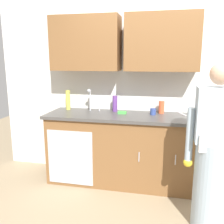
# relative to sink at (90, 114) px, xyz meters

# --- Properties ---
(ground_plane) EXTENTS (9.00, 9.00, 0.00)m
(ground_plane) POSITION_rel_sink_xyz_m (0.97, -0.71, -0.93)
(ground_plane) COLOR #998466
(kitchen_wall_with_uppers) EXTENTS (4.80, 0.44, 2.70)m
(kitchen_wall_with_uppers) POSITION_rel_sink_xyz_m (0.83, 0.29, 0.55)
(kitchen_wall_with_uppers) COLOR silver
(kitchen_wall_with_uppers) RESTS_ON ground
(counter_cabinet) EXTENTS (1.90, 0.62, 0.90)m
(counter_cabinet) POSITION_rel_sink_xyz_m (0.42, -0.01, -0.48)
(counter_cabinet) COLOR brown
(counter_cabinet) RESTS_ON ground
(countertop) EXTENTS (1.96, 0.66, 0.04)m
(countertop) POSITION_rel_sink_xyz_m (0.42, -0.01, -0.01)
(countertop) COLOR #474442
(countertop) RESTS_ON counter_cabinet
(sink) EXTENTS (0.50, 0.36, 0.35)m
(sink) POSITION_rel_sink_xyz_m (0.00, 0.00, 0.00)
(sink) COLOR #B7BABF
(sink) RESTS_ON counter_cabinet
(person_at_sink) EXTENTS (0.55, 0.34, 1.62)m
(person_at_sink) POSITION_rel_sink_xyz_m (1.46, -0.75, -0.23)
(person_at_sink) COLOR white
(person_at_sink) RESTS_ON ground
(bottle_soap) EXTENTS (0.07, 0.07, 0.17)m
(bottle_soap) POSITION_rel_sink_xyz_m (0.94, 0.18, 0.10)
(bottle_soap) COLOR #E05933
(bottle_soap) RESTS_ON countertop
(bottle_water_tall) EXTENTS (0.06, 0.06, 0.28)m
(bottle_water_tall) POSITION_rel_sink_xyz_m (-0.37, 0.15, 0.15)
(bottle_water_tall) COLOR #D8D14C
(bottle_water_tall) RESTS_ON countertop
(bottle_cleaner_spray) EXTENTS (0.07, 0.07, 0.22)m
(bottle_cleaner_spray) POSITION_rel_sink_xyz_m (0.31, 0.17, 0.12)
(bottle_cleaner_spray) COLOR #66388C
(bottle_cleaner_spray) RESTS_ON countertop
(cup_by_sink) EXTENTS (0.08, 0.08, 0.08)m
(cup_by_sink) POSITION_rel_sink_xyz_m (0.84, 0.07, 0.06)
(cup_by_sink) COLOR #33478C
(cup_by_sink) RESTS_ON countertop
(knife_on_counter) EXTENTS (0.11, 0.23, 0.01)m
(knife_on_counter) POSITION_rel_sink_xyz_m (1.20, 0.19, 0.02)
(knife_on_counter) COLOR silver
(knife_on_counter) RESTS_ON countertop
(sponge) EXTENTS (0.11, 0.07, 0.03)m
(sponge) POSITION_rel_sink_xyz_m (0.43, 0.05, 0.03)
(sponge) COLOR #4CBF4C
(sponge) RESTS_ON countertop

